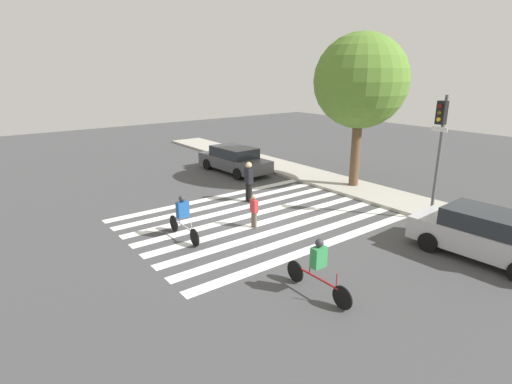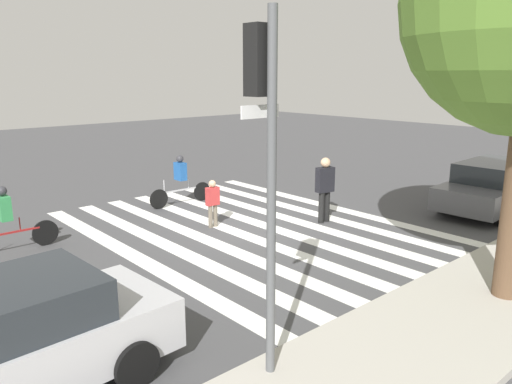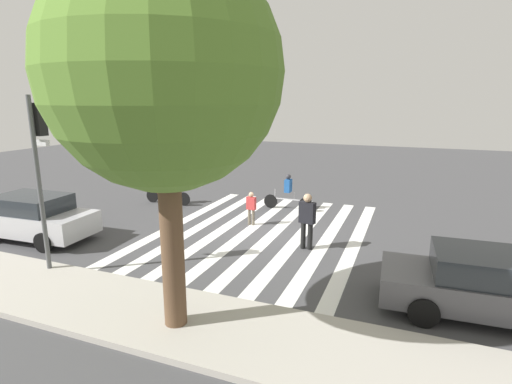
% 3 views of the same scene
% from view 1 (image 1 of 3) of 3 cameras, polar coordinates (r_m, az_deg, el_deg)
% --- Properties ---
extents(ground_plane, '(60.00, 60.00, 0.00)m').
position_cam_1_polar(ground_plane, '(15.85, 0.26, -3.80)').
color(ground_plane, '#444447').
extents(sidewalk_curb, '(36.00, 2.50, 0.14)m').
position_cam_1_polar(sidewalk_curb, '(20.05, 14.58, 0.36)').
color(sidewalk_curb, '#ADA89E').
rests_on(sidewalk_curb, ground_plane).
extents(crosswalk_stripes, '(7.06, 10.00, 0.01)m').
position_cam_1_polar(crosswalk_stripes, '(15.85, 0.26, -3.79)').
color(crosswalk_stripes, white).
rests_on(crosswalk_stripes, ground_plane).
extents(traffic_light, '(0.60, 0.50, 4.78)m').
position_cam_1_polar(traffic_light, '(16.29, 24.79, 7.40)').
color(traffic_light, '#515456').
rests_on(traffic_light, ground_plane).
extents(street_tree, '(4.36, 4.36, 7.33)m').
position_cam_1_polar(street_tree, '(19.77, 14.73, 15.00)').
color(street_tree, brown).
rests_on(street_tree, ground_plane).
extents(pedestrian_adult_blue_shirt, '(0.54, 0.33, 1.81)m').
position_cam_1_polar(pedestrian_adult_blue_shirt, '(17.56, -1.04, 1.80)').
color(pedestrian_adult_blue_shirt, black).
rests_on(pedestrian_adult_blue_shirt, ground_plane).
extents(pedestrian_adult_tall_backpack, '(0.37, 0.20, 1.28)m').
position_cam_1_polar(pedestrian_adult_tall_backpack, '(14.72, -0.30, -2.45)').
color(pedestrian_adult_tall_backpack, '#6B6051').
rests_on(pedestrian_adult_tall_backpack, ground_plane).
extents(cyclist_far_lane, '(2.19, 0.40, 1.57)m').
position_cam_1_polar(cyclist_far_lane, '(13.95, -10.39, -3.29)').
color(cyclist_far_lane, black).
rests_on(cyclist_far_lane, ground_plane).
extents(cyclist_near_curb, '(2.30, 0.40, 1.58)m').
position_cam_1_polar(cyclist_near_curb, '(10.51, 8.89, -10.22)').
color(cyclist_near_curb, black).
rests_on(cyclist_near_curb, ground_plane).
extents(car_parked_far_curb, '(4.86, 2.13, 1.47)m').
position_cam_1_polar(car_parked_far_curb, '(22.90, -3.13, 4.69)').
color(car_parked_far_curb, '#4C4C51').
rests_on(car_parked_far_curb, ground_plane).
extents(car_parked_silver_sedan, '(4.34, 2.08, 1.53)m').
position_cam_1_polar(car_parked_silver_sedan, '(14.25, 29.91, -5.29)').
color(car_parked_silver_sedan, '#B7B7BC').
rests_on(car_parked_silver_sedan, ground_plane).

